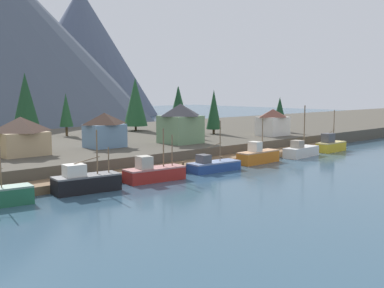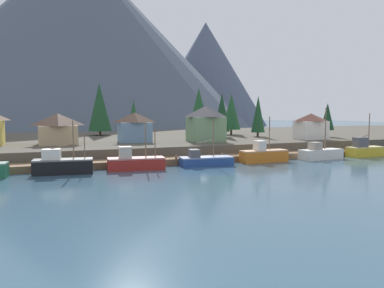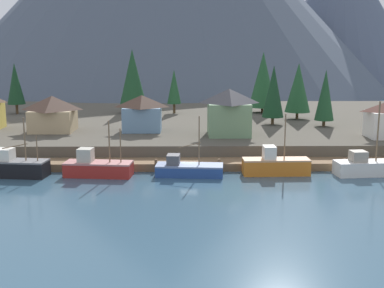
# 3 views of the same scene
# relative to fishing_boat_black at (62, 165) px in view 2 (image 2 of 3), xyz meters

# --- Properties ---
(ground_plane) EXTENTS (400.00, 400.00, 1.00)m
(ground_plane) POSITION_rel_fishing_boat_black_xyz_m (21.17, 21.96, -1.75)
(ground_plane) COLOR #335166
(dock) EXTENTS (80.00, 4.00, 1.60)m
(dock) POSITION_rel_fishing_boat_black_xyz_m (21.17, 3.94, -0.75)
(dock) COLOR brown
(dock) RESTS_ON ground_plane
(shoreline_bank) EXTENTS (400.00, 56.00, 2.50)m
(shoreline_bank) POSITION_rel_fishing_boat_black_xyz_m (21.17, 33.96, 0.00)
(shoreline_bank) COLOR #4C473D
(shoreline_bank) RESTS_ON ground_plane
(mountain_east_peak) EXTENTS (164.24, 164.24, 86.38)m
(mountain_east_peak) POSITION_rel_fishing_boat_black_xyz_m (13.15, 136.64, 41.94)
(mountain_east_peak) COLOR #475160
(mountain_east_peak) RESTS_ON ground_plane
(mountain_far_ridge) EXTENTS (69.37, 69.37, 57.60)m
(mountain_far_ridge) POSITION_rel_fishing_boat_black_xyz_m (83.89, 148.42, 27.55)
(mountain_far_ridge) COLOR #4C566B
(mountain_far_ridge) RESTS_ON ground_plane
(fishing_boat_black) EXTENTS (8.07, 3.66, 7.28)m
(fishing_boat_black) POSITION_rel_fishing_boat_black_xyz_m (0.00, 0.00, 0.00)
(fishing_boat_black) COLOR black
(fishing_boat_black) RESTS_ON ground_plane
(fishing_boat_red) EXTENTS (8.43, 3.62, 6.89)m
(fishing_boat_red) POSITION_rel_fishing_boat_black_xyz_m (10.12, 0.01, -0.15)
(fishing_boat_red) COLOR maroon
(fishing_boat_red) RESTS_ON ground_plane
(fishing_boat_blue) EXTENTS (8.39, 3.52, 7.42)m
(fishing_boat_blue) POSITION_rel_fishing_boat_black_xyz_m (21.23, 0.06, -0.40)
(fishing_boat_blue) COLOR navy
(fishing_boat_blue) RESTS_ON ground_plane
(fishing_boat_orange) EXTENTS (8.24, 2.61, 7.63)m
(fishing_boat_orange) POSITION_rel_fishing_boat_black_xyz_m (32.04, 0.53, -0.05)
(fishing_boat_orange) COLOR #CC6B1E
(fishing_boat_orange) RESTS_ON ground_plane
(fishing_boat_white) EXTENTS (8.40, 3.44, 9.15)m
(fishing_boat_white) POSITION_rel_fishing_boat_black_xyz_m (43.35, 0.08, -0.19)
(fishing_boat_white) COLOR silver
(fishing_boat_white) RESTS_ON ground_plane
(fishing_boat_yellow) EXTENTS (7.25, 2.74, 8.03)m
(fishing_boat_yellow) POSITION_rel_fishing_boat_black_xyz_m (53.73, 0.45, 0.01)
(fishing_boat_yellow) COLOR gold
(fishing_boat_yellow) RESTS_ON ground_plane
(house_white) EXTENTS (6.30, 4.80, 5.45)m
(house_white) POSITION_rel_fishing_boat_black_xyz_m (50.59, 12.09, 4.03)
(house_white) COLOR silver
(house_white) RESTS_ON shoreline_bank
(house_tan) EXTENTS (6.90, 6.23, 5.59)m
(house_tan) POSITION_rel_fishing_boat_black_xyz_m (0.13, 18.28, 4.11)
(house_tan) COLOR tan
(house_tan) RESTS_ON shoreline_bank
(house_green) EXTENTS (6.52, 6.30, 6.99)m
(house_green) POSITION_rel_fishing_boat_black_xyz_m (27.43, 14.49, 4.82)
(house_green) COLOR #6B8E66
(house_green) RESTS_ON shoreline_bank
(house_blue) EXTENTS (6.19, 4.75, 5.69)m
(house_blue) POSITION_rel_fishing_boat_black_xyz_m (14.12, 18.17, 4.16)
(house_blue) COLOR #6689A8
(house_blue) RESTS_ON shoreline_bank
(conifer_near_left) EXTENTS (2.79, 2.79, 8.70)m
(conifer_near_left) POSITION_rel_fishing_boat_black_xyz_m (18.67, 39.88, 6.53)
(conifer_near_left) COLOR #4C3823
(conifer_near_left) RESTS_ON shoreline_bank
(conifer_near_right) EXTENTS (5.59, 5.59, 12.65)m
(conifer_near_right) POSITION_rel_fishing_boat_black_xyz_m (10.44, 40.26, 8.13)
(conifer_near_right) COLOR #4C3823
(conifer_near_right) RESTS_ON shoreline_bank
(conifer_mid_left) EXTENTS (3.08, 3.08, 7.74)m
(conifer_mid_left) POSITION_rel_fishing_boat_black_xyz_m (58.50, 16.40, 5.89)
(conifer_mid_left) COLOR #4C3823
(conifer_mid_left) RESTS_ON shoreline_bank
(conifer_mid_right) EXTENTS (3.19, 3.19, 9.42)m
(conifer_mid_right) POSITION_rel_fishing_boat_black_xyz_m (44.07, 22.78, 6.46)
(conifer_mid_right) COLOR #4C3823
(conifer_mid_right) RESTS_ON shoreline_bank
(conifer_back_right) EXTENTS (4.62, 4.62, 10.23)m
(conifer_back_right) POSITION_rel_fishing_boat_black_xyz_m (41.46, 31.27, 7.03)
(conifer_back_right) COLOR #4C3823
(conifer_back_right) RESTS_ON shoreline_bank
(conifer_centre) EXTENTS (3.67, 3.67, 10.06)m
(conifer_centre) POSITION_rel_fishing_boat_black_xyz_m (35.85, 24.96, 6.91)
(conifer_centre) COLOR #4C3823
(conifer_centre) RESTS_ON shoreline_bank
(conifer_far_left) EXTENTS (5.48, 5.48, 12.09)m
(conifer_far_left) POSITION_rel_fishing_boat_black_xyz_m (36.43, 40.55, 7.86)
(conifer_far_left) COLOR #4C3823
(conifer_far_left) RESTS_ON shoreline_bank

